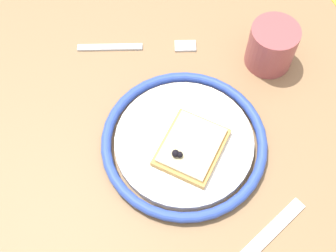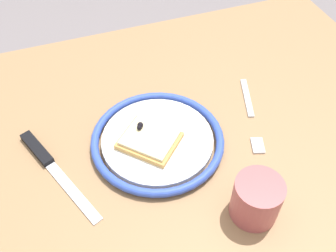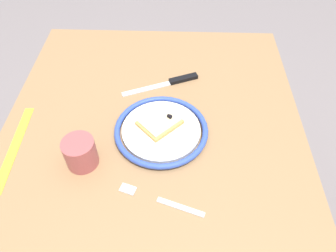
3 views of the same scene
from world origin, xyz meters
TOP-DOWN VIEW (x-y plane):
  - ground_plane at (0.00, 0.00)m, footprint 6.00×6.00m
  - dining_table at (0.00, 0.00)m, footprint 1.04×0.81m
  - plate at (0.04, -0.02)m, footprint 0.25×0.25m
  - pizza_slice_near at (0.05, -0.02)m, footprint 0.13×0.13m
  - fork at (-0.16, -0.03)m, footprint 0.08×0.20m
  - cup at (-0.06, 0.16)m, footprint 0.08×0.08m

SIDE VIEW (x-z plane):
  - ground_plane at x=0.00m, z-range 0.00..0.00m
  - dining_table at x=0.00m, z-range 0.26..0.97m
  - fork at x=-0.16m, z-range 0.71..0.72m
  - plate at x=0.04m, z-range 0.71..0.73m
  - pizza_slice_near at x=0.05m, z-range 0.72..0.75m
  - cup at x=-0.06m, z-range 0.71..0.79m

